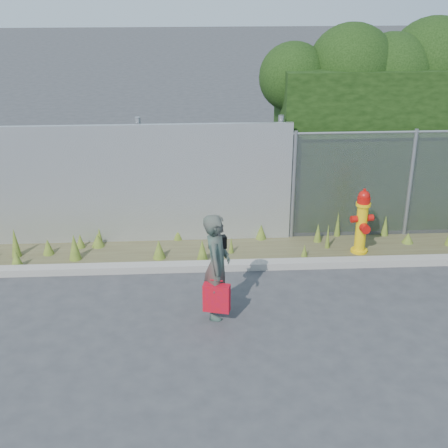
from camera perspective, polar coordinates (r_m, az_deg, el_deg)
name	(u,v)px	position (r m, az deg, el deg)	size (l,w,h in m)	color
ground	(251,327)	(9.01, 2.44, -9.37)	(80.00, 80.00, 0.00)	#343436
curb	(240,265)	(10.53, 1.51, -3.79)	(16.00, 0.22, 0.12)	gray
weed_strip	(200,246)	(11.05, -2.17, -2.06)	(16.00, 1.30, 0.54)	#474128
corrugated_fence	(53,186)	(11.46, -15.37, 3.34)	(8.50, 0.21, 2.30)	#B2B5B9
fire_hydrant	(362,223)	(11.11, 12.48, 0.13)	(0.40, 0.36, 1.21)	yellow
woman	(217,266)	(8.90, -0.67, -3.88)	(0.58, 0.38, 1.59)	#106B58
red_tote_bag	(217,298)	(8.90, -0.68, -6.76)	(0.38, 0.14, 0.50)	#A60926
black_shoulder_bag	(218,243)	(8.92, -0.59, -1.71)	(0.25, 0.10, 0.19)	black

